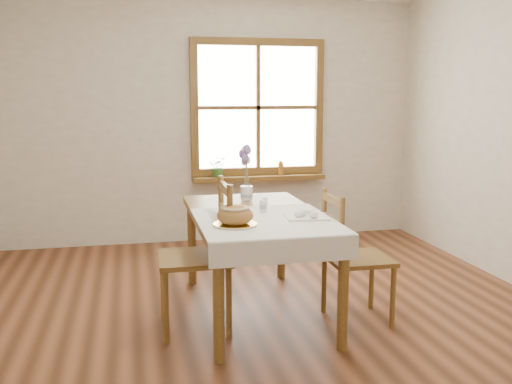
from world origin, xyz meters
TOP-DOWN VIEW (x-y plane):
  - ground at (0.00, 0.00)m, footprint 5.00×5.00m
  - room_walls at (0.00, 0.00)m, footprint 4.60×5.10m
  - window at (0.50, 2.47)m, footprint 1.46×0.08m
  - window_sill at (0.50, 2.40)m, footprint 1.46×0.20m
  - dining_table at (0.00, 0.30)m, footprint 0.90×1.60m
  - table_linen at (0.00, -0.00)m, footprint 0.91×0.99m
  - chair_left at (-0.47, 0.10)m, footprint 0.51×0.49m
  - chair_right at (0.67, 0.00)m, footprint 0.46×0.44m
  - bread_plate at (-0.23, -0.12)m, footprint 0.30×0.30m
  - bread_loaf at (-0.23, -0.12)m, footprint 0.23×0.23m
  - egg_napkin at (0.29, 0.01)m, footprint 0.31×0.27m
  - eggs at (0.29, 0.01)m, footprint 0.24×0.22m
  - salt_shaker at (0.04, 0.25)m, footprint 0.05×0.05m
  - pepper_shaker at (0.09, 0.41)m, footprint 0.05×0.05m
  - flower_vase at (0.03, 0.78)m, footprint 0.11×0.11m
  - lavender_bouquet at (0.03, 0.78)m, footprint 0.17×0.17m
  - potted_plant at (0.05, 2.40)m, footprint 0.25×0.26m
  - amber_bottle at (0.75, 2.40)m, footprint 0.06×0.06m

SIDE VIEW (x-z plane):
  - ground at x=0.00m, z-range 0.00..0.00m
  - chair_right at x=0.67m, z-range 0.00..0.93m
  - chair_left at x=-0.47m, z-range 0.00..1.02m
  - dining_table at x=0.00m, z-range 0.29..1.04m
  - window_sill at x=0.50m, z-range 0.66..0.71m
  - table_linen at x=0.00m, z-range 0.75..0.76m
  - egg_napkin at x=0.29m, z-range 0.76..0.77m
  - bread_plate at x=-0.23m, z-range 0.76..0.77m
  - amber_bottle at x=0.75m, z-range 0.71..0.87m
  - eggs at x=0.29m, z-range 0.77..0.82m
  - potted_plant at x=0.05m, z-range 0.71..0.88m
  - pepper_shaker at x=0.09m, z-range 0.76..0.84m
  - flower_vase at x=0.03m, z-range 0.75..0.86m
  - salt_shaker at x=0.04m, z-range 0.76..0.86m
  - bread_loaf at x=-0.23m, z-range 0.77..0.90m
  - lavender_bouquet at x=0.03m, z-range 0.86..1.18m
  - window at x=0.50m, z-range 0.72..2.18m
  - room_walls at x=0.00m, z-range 0.38..3.03m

